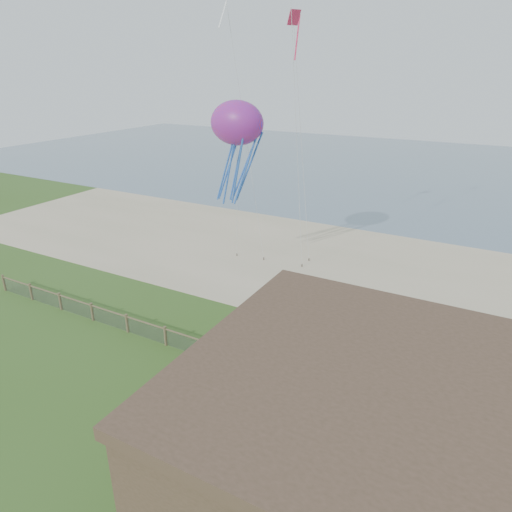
# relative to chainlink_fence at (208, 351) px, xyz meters

# --- Properties ---
(ground) EXTENTS (160.00, 160.00, 0.00)m
(ground) POSITION_rel_chainlink_fence_xyz_m (0.00, -6.00, -0.55)
(ground) COLOR #395B1F
(ground) RESTS_ON ground
(sand_beach) EXTENTS (72.00, 20.00, 0.02)m
(sand_beach) POSITION_rel_chainlink_fence_xyz_m (0.00, 16.00, -0.55)
(sand_beach) COLOR tan
(sand_beach) RESTS_ON ground
(ocean) EXTENTS (160.00, 68.00, 0.02)m
(ocean) POSITION_rel_chainlink_fence_xyz_m (0.00, 60.00, -0.55)
(ocean) COLOR slate
(ocean) RESTS_ON ground
(chainlink_fence) EXTENTS (36.20, 0.20, 1.25)m
(chainlink_fence) POSITION_rel_chainlink_fence_xyz_m (0.00, 0.00, 0.00)
(chainlink_fence) COLOR brown
(chainlink_fence) RESTS_ON ground
(motel_deck) EXTENTS (15.00, 2.00, 0.50)m
(motel_deck) POSITION_rel_chainlink_fence_xyz_m (13.00, -1.00, -0.30)
(motel_deck) COLOR brown
(motel_deck) RESTS_ON ground
(picnic_table) EXTENTS (1.68, 1.28, 0.69)m
(picnic_table) POSITION_rel_chainlink_fence_xyz_m (5.71, -1.00, -0.20)
(picnic_table) COLOR brown
(picnic_table) RESTS_ON ground
(octopus_kite) EXTENTS (4.51, 3.88, 7.82)m
(octopus_kite) POSITION_rel_chainlink_fence_xyz_m (-4.47, 10.98, 9.07)
(octopus_kite) COLOR red
(kite_red) EXTENTS (1.90, 1.70, 2.45)m
(kite_red) POSITION_rel_chainlink_fence_xyz_m (-0.72, 11.96, 16.92)
(kite_red) COLOR #DC2654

